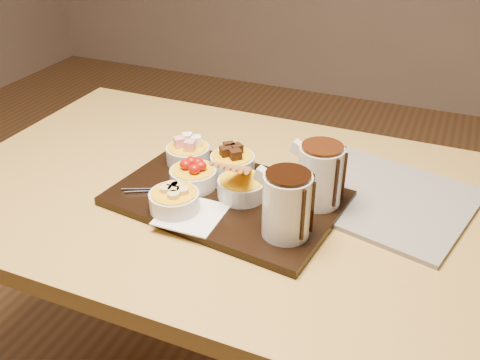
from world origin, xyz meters
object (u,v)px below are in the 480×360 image
at_px(dining_table, 219,223).
at_px(serving_board, 227,198).
at_px(pitcher_milk_chocolate, 320,176).
at_px(newspaper, 373,194).
at_px(pitcher_dark_chocolate, 287,206).
at_px(bowl_strawberries, 193,178).

xyz_separation_m(dining_table, serving_board, (0.04, -0.05, 0.11)).
xyz_separation_m(pitcher_milk_chocolate, newspaper, (0.10, 0.09, -0.07)).
height_order(pitcher_milk_chocolate, newspaper, pitcher_milk_chocolate).
height_order(pitcher_dark_chocolate, pitcher_milk_chocolate, same).
height_order(dining_table, pitcher_dark_chocolate, pitcher_dark_chocolate).
bearing_deg(newspaper, pitcher_milk_chocolate, -121.19).
relative_size(pitcher_dark_chocolate, pitcher_milk_chocolate, 1.00).
height_order(dining_table, pitcher_milk_chocolate, pitcher_milk_chocolate).
distance_m(serving_board, newspaper, 0.31).
height_order(bowl_strawberries, pitcher_milk_chocolate, pitcher_milk_chocolate).
bearing_deg(pitcher_dark_chocolate, newspaper, 68.48).
bearing_deg(newspaper, bowl_strawberries, -144.94).
xyz_separation_m(dining_table, pitcher_milk_chocolate, (0.23, 0.00, 0.18)).
distance_m(dining_table, serving_board, 0.13).
relative_size(dining_table, newspaper, 3.06).
relative_size(bowl_strawberries, pitcher_milk_chocolate, 0.82).
xyz_separation_m(dining_table, newspaper, (0.32, 0.10, 0.10)).
bearing_deg(bowl_strawberries, serving_board, -3.69).
bearing_deg(pitcher_dark_chocolate, serving_board, 160.02).
distance_m(bowl_strawberries, pitcher_milk_chocolate, 0.27).
relative_size(bowl_strawberries, newspaper, 0.26).
height_order(dining_table, serving_board, serving_board).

